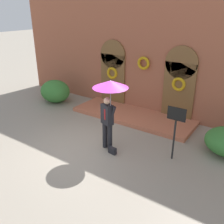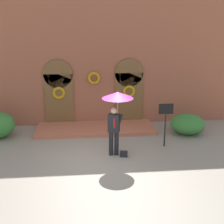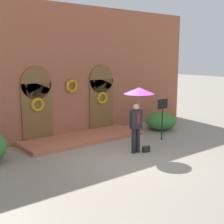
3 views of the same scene
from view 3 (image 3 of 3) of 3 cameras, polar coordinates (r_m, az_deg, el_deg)
The scene contains 6 objects.
ground_plane at distance 10.81m, azimuth 3.59°, elevation -8.48°, with size 80.00×80.00×0.00m, color gray.
building_facade at distance 13.64m, azimuth -8.06°, elevation 6.83°, with size 14.00×2.30×5.60m.
person_with_umbrella at distance 11.10m, azimuth 4.84°, elevation 2.15°, with size 1.10×1.10×2.36m.
handbag at distance 11.51m, azimuth 6.27°, elevation -6.77°, with size 0.28×0.12×0.22m, color black.
sign_post at distance 13.01m, azimuth 9.21°, elevation -0.09°, with size 0.56×0.06×1.72m.
shrub_right at distance 14.99m, azimuth 8.92°, elevation -1.62°, with size 1.47×1.47×0.83m, color #387A33.
Camera 3 is at (-6.85, -7.61, 3.47)m, focal length 50.00 mm.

